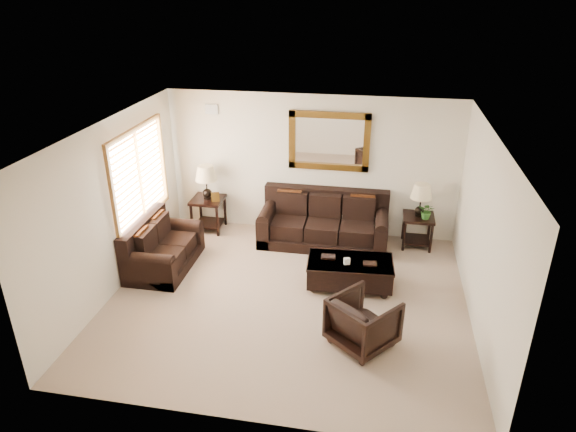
% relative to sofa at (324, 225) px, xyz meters
% --- Properties ---
extents(room, '(5.51, 5.01, 2.71)m').
position_rel_sofa_xyz_m(room, '(-0.32, -2.03, 1.00)').
color(room, gray).
rests_on(room, ground).
extents(window, '(0.07, 1.96, 1.66)m').
position_rel_sofa_xyz_m(window, '(-3.02, -1.13, 1.20)').
color(window, white).
rests_on(window, room).
extents(mirror, '(1.50, 0.06, 1.10)m').
position_rel_sofa_xyz_m(mirror, '(-0.00, 0.43, 1.50)').
color(mirror, '#4B2B0F').
rests_on(mirror, room).
extents(air_vent, '(0.25, 0.02, 0.18)m').
position_rel_sofa_xyz_m(air_vent, '(-2.22, 0.45, 2.00)').
color(air_vent, '#999999').
rests_on(air_vent, room).
extents(sofa, '(2.37, 1.02, 0.97)m').
position_rel_sofa_xyz_m(sofa, '(0.00, 0.00, 0.00)').
color(sofa, black).
rests_on(sofa, room).
extents(loveseat, '(0.91, 1.54, 0.87)m').
position_rel_sofa_xyz_m(loveseat, '(-2.65, -1.43, -0.03)').
color(loveseat, black).
rests_on(loveseat, room).
extents(end_table_left, '(0.61, 0.61, 1.34)m').
position_rel_sofa_xyz_m(end_table_left, '(-2.31, 0.12, 0.52)').
color(end_table_left, black).
rests_on(end_table_left, room).
extents(end_table_right, '(0.56, 0.56, 1.23)m').
position_rel_sofa_xyz_m(end_table_right, '(1.73, 0.15, 0.45)').
color(end_table_right, black).
rests_on(end_table_right, room).
extents(coffee_table, '(1.41, 0.82, 0.58)m').
position_rel_sofa_xyz_m(coffee_table, '(0.60, -1.48, -0.06)').
color(coffee_table, black).
rests_on(coffee_table, room).
extents(armchair, '(1.05, 1.05, 0.79)m').
position_rel_sofa_xyz_m(armchair, '(0.88, -2.92, 0.04)').
color(armchair, black).
rests_on(armchair, floor).
extents(potted_plant, '(0.36, 0.38, 0.24)m').
position_rel_sofa_xyz_m(potted_plant, '(1.85, 0.04, 0.38)').
color(potted_plant, '#2B5F20').
rests_on(potted_plant, end_table_right).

